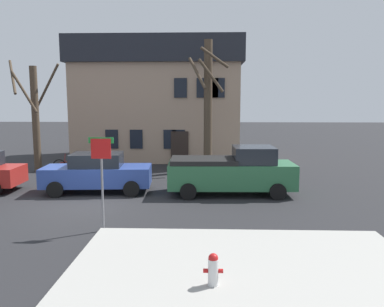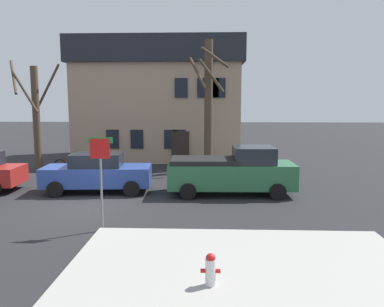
% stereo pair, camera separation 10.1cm
% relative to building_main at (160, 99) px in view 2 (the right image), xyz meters
% --- Properties ---
extents(ground_plane, '(120.00, 120.00, 0.00)m').
position_rel_building_main_xyz_m(ground_plane, '(-1.29, -13.00, -4.13)').
color(ground_plane, '#262628').
extents(sidewalk_slab, '(8.30, 7.14, 0.12)m').
position_rel_building_main_xyz_m(sidewalk_slab, '(4.22, -19.56, -4.07)').
color(sidewalk_slab, '#A8A59E').
rests_on(sidewalk_slab, ground_plane).
extents(building_main, '(11.38, 6.85, 8.09)m').
position_rel_building_main_xyz_m(building_main, '(0.00, 0.00, 0.00)').
color(building_main, tan).
rests_on(building_main, ground_plane).
extents(tree_bare_near, '(2.81, 2.81, 6.26)m').
position_rel_building_main_xyz_m(tree_bare_near, '(-6.23, -6.13, -0.89)').
color(tree_bare_near, '#4C3D2D').
rests_on(tree_bare_near, ground_plane).
extents(tree_bare_mid, '(2.30, 1.43, 7.37)m').
position_rel_building_main_xyz_m(tree_bare_mid, '(3.40, -5.40, -0.25)').
color(tree_bare_mid, '#4C3D2D').
rests_on(tree_bare_mid, ground_plane).
extents(car_blue_sedan, '(4.76, 2.25, 1.74)m').
position_rel_building_main_xyz_m(car_blue_sedan, '(-1.46, -10.87, -3.26)').
color(car_blue_sedan, '#2D4799').
rests_on(car_blue_sedan, ground_plane).
extents(pickup_truck_green, '(5.39, 2.30, 2.06)m').
position_rel_building_main_xyz_m(pickup_truck_green, '(4.42, -11.00, -3.13)').
color(pickup_truck_green, '#2D6B42').
rests_on(pickup_truck_green, ground_plane).
extents(fire_hydrant, '(0.42, 0.22, 0.70)m').
position_rel_building_main_xyz_m(fire_hydrant, '(3.44, -19.57, -3.65)').
color(fire_hydrant, silver).
rests_on(fire_hydrant, sidewalk_slab).
extents(street_sign_pole, '(0.76, 0.07, 2.90)m').
position_rel_building_main_xyz_m(street_sign_pole, '(0.13, -15.93, -2.10)').
color(street_sign_pole, slate).
rests_on(street_sign_pole, ground_plane).
extents(bicycle_leaning, '(1.70, 0.51, 1.03)m').
position_rel_building_main_xyz_m(bicycle_leaning, '(-4.53, -5.87, -3.76)').
color(bicycle_leaning, black).
rests_on(bicycle_leaning, ground_plane).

